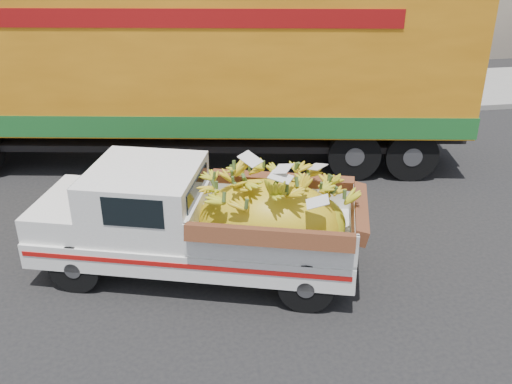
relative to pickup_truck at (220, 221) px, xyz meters
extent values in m
plane|color=black|center=(-1.88, -0.16, -0.91)|extent=(100.00, 100.00, 0.00)
cube|color=gray|center=(-1.88, 7.18, -0.84)|extent=(60.00, 0.25, 0.15)
cube|color=gray|center=(-1.88, 9.28, -0.84)|extent=(60.00, 4.00, 0.14)
cylinder|color=black|center=(-2.17, -0.10, -0.52)|extent=(0.81, 0.45, 0.78)
cylinder|color=black|center=(-1.71, 1.34, -0.52)|extent=(0.81, 0.45, 0.78)
cylinder|color=black|center=(1.07, -1.13, -0.52)|extent=(0.81, 0.45, 0.78)
cylinder|color=black|center=(1.53, 0.30, -0.52)|extent=(0.81, 0.45, 0.78)
cube|color=white|center=(-0.37, 0.12, -0.34)|extent=(5.14, 3.14, 0.40)
cube|color=#A50F0C|center=(-0.63, -0.72, -0.27)|extent=(4.52, 1.45, 0.07)
cube|color=silver|center=(-2.63, 0.84, -0.45)|extent=(0.62, 1.67, 0.14)
cube|color=white|center=(-2.26, 0.72, 0.04)|extent=(1.33, 1.83, 0.37)
cube|color=white|center=(-1.08, 0.34, 0.32)|extent=(2.03, 2.09, 0.93)
cube|color=black|center=(-1.24, -0.49, 0.50)|extent=(0.84, 0.28, 0.43)
cube|color=white|center=(0.81, -0.26, 0.12)|extent=(2.79, 2.39, 0.53)
ellipsoid|color=gold|center=(0.71, -0.23, 0.01)|extent=(2.47, 1.99, 1.32)
cylinder|color=black|center=(4.35, 2.88, -0.36)|extent=(1.14, 0.52, 1.10)
cylinder|color=black|center=(4.72, 4.85, -0.36)|extent=(1.14, 0.52, 1.10)
cylinder|color=black|center=(3.17, 3.11, -0.36)|extent=(1.14, 0.52, 1.10)
cylinder|color=black|center=(3.54, 5.07, -0.36)|extent=(1.14, 0.52, 1.10)
cylinder|color=black|center=(-4.32, 6.55, -0.36)|extent=(1.14, 0.52, 1.10)
cube|color=black|center=(-0.09, 4.73, -0.13)|extent=(11.98, 3.20, 0.36)
cube|color=orange|center=(-0.09, 4.73, 1.47)|extent=(12.02, 4.63, 2.84)
cube|color=#1B6025|center=(-0.09, 4.73, 0.30)|extent=(12.08, 4.66, 0.45)
cube|color=maroon|center=(-0.32, 3.50, 2.44)|extent=(8.26, 1.57, 0.35)
camera|label=1|loc=(-0.73, -7.53, 4.11)|focal=40.00mm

